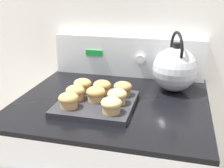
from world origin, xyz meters
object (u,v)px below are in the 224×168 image
object	(u,v)px
muffin_r0_c2	(111,105)
muffin_r2_c0	(83,85)
muffin_r1_c2	(117,96)
muffin_pan	(97,104)
muffin_r1_c0	(75,92)
muffin_r2_c1	(102,87)
muffin_r2_c2	(123,88)
tea_kettle	(175,68)
muffin_r1_c1	(96,94)
muffin_r0_c0	(69,100)

from	to	relation	value
muffin_r0_c2	muffin_r2_c0	size ratio (longest dim) A/B	1.00
muffin_r0_c2	muffin_r1_c2	xyz separation A→B (m)	(0.00, 0.08, 0.00)
muffin_pan	muffin_r1_c0	distance (m)	0.09
muffin_r0_c2	muffin_r1_c0	xyz separation A→B (m)	(-0.16, 0.08, 0.00)
muffin_r1_c2	muffin_r2_c1	size ratio (longest dim) A/B	1.00
muffin_r1_c0	muffin_r2_c2	distance (m)	0.19
muffin_r1_c0	muffin_r2_c2	size ratio (longest dim) A/B	1.00
muffin_pan	tea_kettle	xyz separation A→B (m)	(0.28, 0.24, 0.09)
muffin_r0_c2	muffin_r1_c1	bearing A→B (deg)	133.82
muffin_r0_c0	muffin_pan	bearing A→B (deg)	44.57
muffin_r0_c2	muffin_r1_c1	world-z (taller)	same
muffin_r1_c2	muffin_r2_c0	distance (m)	0.18
muffin_r2_c1	tea_kettle	bearing A→B (deg)	30.73
muffin_r0_c0	muffin_r1_c1	distance (m)	0.11
muffin_r2_c0	muffin_r2_c2	size ratio (longest dim) A/B	1.00
muffin_r0_c2	muffin_r1_c1	size ratio (longest dim) A/B	1.00
muffin_r1_c0	muffin_r0_c0	bearing A→B (deg)	-87.07
muffin_pan	muffin_r2_c0	bearing A→B (deg)	136.61
muffin_r1_c2	tea_kettle	distance (m)	0.32
muffin_pan	muffin_r1_c2	size ratio (longest dim) A/B	3.88
muffin_r1_c0	muffin_r1_c2	world-z (taller)	same
muffin_r0_c0	muffin_r1_c2	size ratio (longest dim) A/B	1.00
muffin_r1_c2	muffin_r2_c1	world-z (taller)	same
muffin_r2_c2	muffin_r2_c0	bearing A→B (deg)	-178.66
muffin_r1_c0	muffin_r2_c1	bearing A→B (deg)	44.38
tea_kettle	muffin_r2_c2	bearing A→B (deg)	-140.16
muffin_pan	muffin_r2_c2	size ratio (longest dim) A/B	3.88
muffin_r0_c0	muffin_r2_c1	distance (m)	0.18
muffin_r1_c0	muffin_r1_c1	world-z (taller)	same
muffin_r1_c1	muffin_r1_c0	bearing A→B (deg)	-176.20
muffin_r1_c2	muffin_r2_c0	xyz separation A→B (m)	(-0.16, 0.08, 0.00)
muffin_r0_c2	tea_kettle	world-z (taller)	tea_kettle
muffin_r1_c0	muffin_r2_c1	distance (m)	0.12
muffin_r1_c1	muffin_r2_c2	size ratio (longest dim) A/B	1.00
muffin_r1_c2	muffin_r0_c2	bearing A→B (deg)	-90.98
muffin_r0_c2	muffin_r1_c2	size ratio (longest dim) A/B	1.00
muffin_r1_c2	muffin_r0_c0	bearing A→B (deg)	-154.13
muffin_r1_c0	muffin_r2_c0	xyz separation A→B (m)	(0.00, 0.08, 0.00)
muffin_r2_c0	muffin_r2_c2	xyz separation A→B (m)	(0.17, 0.00, 0.00)
muffin_r0_c2	tea_kettle	xyz separation A→B (m)	(0.20, 0.33, 0.05)
muffin_r0_c0	muffin_r1_c2	bearing A→B (deg)	25.87
muffin_r2_c2	muffin_pan	bearing A→B (deg)	-135.49
muffin_r1_c1	tea_kettle	bearing A→B (deg)	40.77
muffin_r1_c1	muffin_r2_c0	size ratio (longest dim) A/B	1.00
muffin_r1_c0	tea_kettle	size ratio (longest dim) A/B	0.28
muffin_r1_c1	muffin_r2_c1	xyz separation A→B (m)	(0.00, 0.08, 0.00)
muffin_r1_c1	muffin_r2_c1	distance (m)	0.08
muffin_r1_c1	muffin_r1_c2	world-z (taller)	same
muffin_r0_c2	muffin_r1_c1	distance (m)	0.12
muffin_r2_c0	muffin_r2_c1	xyz separation A→B (m)	(0.08, -0.00, 0.00)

